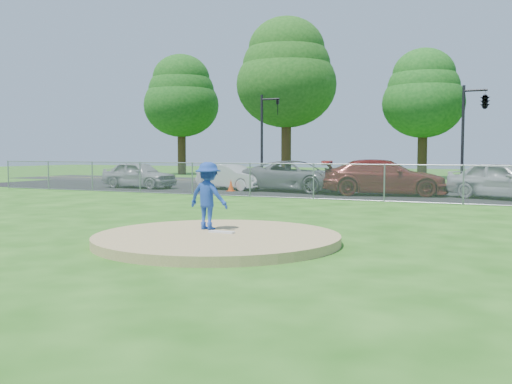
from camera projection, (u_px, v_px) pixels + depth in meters
ground at (346, 205)px, 21.54m from camera, size 120.00×120.00×0.00m
pitchers_mound at (217, 239)px, 12.50m from camera, size 5.40×5.40×0.20m
pitching_rubber at (222, 232)px, 12.68m from camera, size 0.60×0.15×0.04m
chain_link_fence at (360, 183)px, 23.29m from camera, size 40.00×0.06×1.50m
parking_lot at (384, 194)px, 27.41m from camera, size 50.00×8.00×0.01m
street at (412, 185)px, 34.18m from camera, size 60.00×7.00×0.01m
tree_far_left at (181, 96)px, 51.15m from camera, size 6.72×6.72×10.74m
tree_left at (286, 72)px, 44.59m from camera, size 7.84×7.84×12.53m
tree_center at (423, 93)px, 43.18m from camera, size 6.16×6.16×9.84m
traffic_signal_left at (265, 130)px, 35.86m from camera, size 1.28×0.20×5.60m
traffic_signal_center at (483, 103)px, 30.37m from camera, size 1.42×2.48×5.60m
pitcher at (208, 196)px, 13.22m from camera, size 1.07×0.70×1.57m
traffic_cone at (231, 185)px, 28.99m from camera, size 0.31×0.31×0.60m
parked_car_silver at (139, 175)px, 31.67m from camera, size 4.43×1.98×1.48m
parked_car_white at (232, 177)px, 30.20m from camera, size 4.29×2.32×1.34m
parked_car_gray at (296, 176)px, 28.72m from camera, size 6.03×3.66×1.56m
parked_car_darkred at (384, 177)px, 26.32m from camera, size 6.07×3.56×1.65m
parked_car_pearl at (504, 180)px, 24.00m from camera, size 5.06×3.69×1.60m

